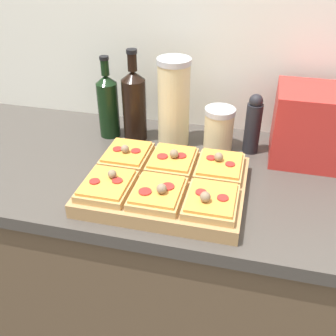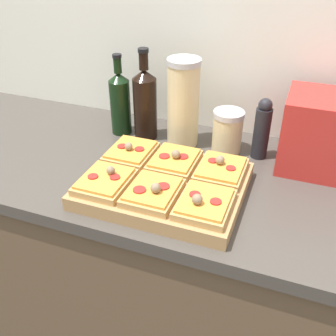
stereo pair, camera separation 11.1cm
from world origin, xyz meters
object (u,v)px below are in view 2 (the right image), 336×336
at_px(olive_oil_bottle, 120,102).
at_px(grain_jar_short, 227,131).
at_px(toaster_oven, 327,134).
at_px(pepper_mill, 262,129).
at_px(wine_bottle, 145,103).
at_px(grain_jar_tall, 183,103).
at_px(cutting_board, 164,185).

xyz_separation_m(olive_oil_bottle, grain_jar_short, (0.39, 0.00, -0.05)).
relative_size(olive_oil_bottle, grain_jar_short, 2.00).
bearing_deg(olive_oil_bottle, toaster_oven, -0.07).
bearing_deg(toaster_oven, pepper_mill, 179.74).
bearing_deg(pepper_mill, wine_bottle, 180.00).
distance_m(grain_jar_tall, grain_jar_short, 0.17).
bearing_deg(pepper_mill, olive_oil_bottle, 180.00).
bearing_deg(olive_oil_bottle, grain_jar_tall, 0.00).
bearing_deg(grain_jar_tall, grain_jar_short, 0.00).
bearing_deg(pepper_mill, grain_jar_tall, 180.00).
xyz_separation_m(wine_bottle, grain_jar_tall, (0.14, 0.00, 0.02)).
relative_size(grain_jar_short, toaster_oven, 0.51).
height_order(olive_oil_bottle, toaster_oven, olive_oil_bottle).
bearing_deg(grain_jar_tall, pepper_mill, -0.00).
distance_m(wine_bottle, pepper_mill, 0.40).
relative_size(grain_jar_tall, grain_jar_short, 2.07).
distance_m(olive_oil_bottle, wine_bottle, 0.10).
bearing_deg(pepper_mill, grain_jar_short, 180.00).
distance_m(olive_oil_bottle, grain_jar_tall, 0.23).
bearing_deg(olive_oil_bottle, cutting_board, -46.42).
xyz_separation_m(grain_jar_tall, toaster_oven, (0.45, -0.00, -0.03)).
xyz_separation_m(grain_jar_short, toaster_oven, (0.30, -0.00, 0.05)).
bearing_deg(cutting_board, olive_oil_bottle, 133.58).
bearing_deg(toaster_oven, cutting_board, -144.54).
distance_m(cutting_board, wine_bottle, 0.36).
bearing_deg(cutting_board, wine_bottle, 121.99).
height_order(cutting_board, olive_oil_bottle, olive_oil_bottle).
relative_size(grain_jar_short, pepper_mill, 0.71).
distance_m(wine_bottle, toaster_oven, 0.59).
relative_size(cutting_board, wine_bottle, 1.41).
bearing_deg(toaster_oven, olive_oil_bottle, 179.93).
bearing_deg(cutting_board, toaster_oven, 35.46).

